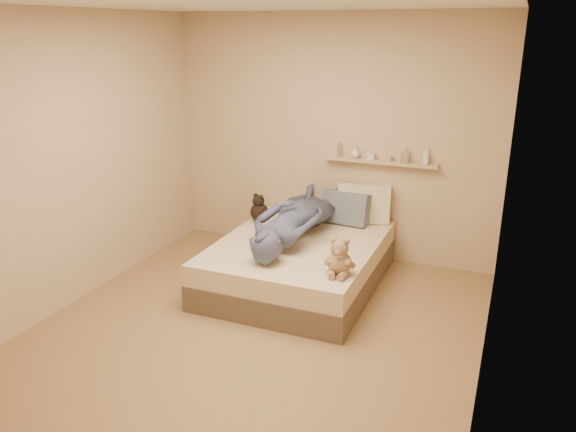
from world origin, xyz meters
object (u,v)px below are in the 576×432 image
at_px(bed, 299,263).
at_px(wall_shelf, 380,162).
at_px(game_console, 266,246).
at_px(teddy_bear, 339,259).
at_px(person, 294,218).
at_px(dark_plush, 259,209).
at_px(pillow_grey, 345,208).
at_px(pillow_cream, 364,204).

bearing_deg(bed, wall_shelf, 58.82).
relative_size(game_console, wall_shelf, 0.16).
xyz_separation_m(teddy_bear, person, (-0.68, 0.69, 0.06)).
xyz_separation_m(dark_plush, pillow_grey, (0.88, 0.27, 0.04)).
relative_size(bed, game_console, 9.95).
bearing_deg(pillow_grey, person, -119.97).
xyz_separation_m(dark_plush, person, (0.54, -0.32, 0.07)).
relative_size(teddy_bear, wall_shelf, 0.28).
bearing_deg(game_console, pillow_grey, 75.34).
height_order(game_console, pillow_cream, pillow_cream).
height_order(bed, wall_shelf, wall_shelf).
distance_m(dark_plush, pillow_cream, 1.13).
bearing_deg(game_console, pillow_cream, 70.53).
bearing_deg(dark_plush, pillow_grey, 16.88).
xyz_separation_m(teddy_bear, pillow_cream, (-0.17, 1.42, 0.06)).
xyz_separation_m(pillow_grey, person, (-0.34, -0.59, 0.03)).
bearing_deg(pillow_grey, pillow_cream, 39.92).
bearing_deg(pillow_cream, bed, -116.86).
distance_m(teddy_bear, person, 0.97).
xyz_separation_m(game_console, wall_shelf, (0.63, 1.50, 0.49)).
bearing_deg(dark_plush, teddy_bear, -39.56).
distance_m(pillow_grey, person, 0.68).
bearing_deg(wall_shelf, dark_plush, -157.56).
relative_size(teddy_bear, dark_plush, 1.12).
xyz_separation_m(pillow_cream, pillow_grey, (-0.17, -0.14, -0.03)).
relative_size(teddy_bear, pillow_grey, 0.67).
height_order(pillow_grey, wall_shelf, wall_shelf).
distance_m(bed, wall_shelf, 1.38).
distance_m(pillow_cream, person, 0.89).
distance_m(person, wall_shelf, 1.12).
xyz_separation_m(teddy_bear, wall_shelf, (-0.04, 1.50, 0.51)).
xyz_separation_m(game_console, person, (-0.01, 0.69, 0.05)).
distance_m(game_console, person, 0.69).
xyz_separation_m(bed, pillow_grey, (0.25, 0.69, 0.40)).
height_order(dark_plush, pillow_cream, pillow_cream).
xyz_separation_m(teddy_bear, dark_plush, (-1.22, 1.01, -0.01)).
bearing_deg(pillow_cream, pillow_grey, -140.08).
bearing_deg(wall_shelf, pillow_cream, -148.63).
distance_m(bed, pillow_cream, 1.02).
bearing_deg(wall_shelf, teddy_bear, -88.31).
height_order(dark_plush, person, person).
bearing_deg(teddy_bear, dark_plush, 140.44).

